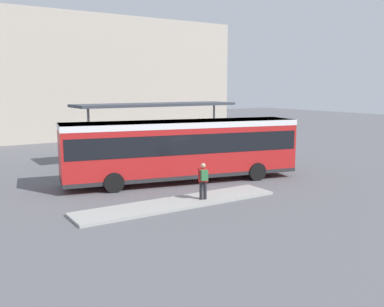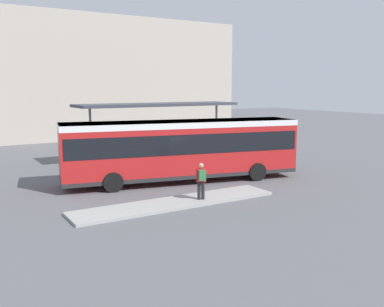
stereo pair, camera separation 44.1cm
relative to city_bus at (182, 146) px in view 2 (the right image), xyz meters
The scene contains 8 objects.
ground_plane 1.88m from the city_bus, 167.99° to the left, with size 120.00×120.00×0.00m, color #5B5B60.
curb_island 4.86m from the city_bus, 123.12° to the right, with size 9.20×1.80×0.12m.
city_bus is the anchor object (origin of this frame).
pedestrian_waiting 4.39m from the city_bus, 108.82° to the right, with size 0.45×0.49×1.60m.
bicycle_orange 11.93m from the city_bus, 25.34° to the left, with size 0.48×1.56×0.68m.
bicycle_blue 12.08m from the city_bus, 29.07° to the left, with size 0.48×1.79×0.77m.
station_shelter 7.40m from the city_bus, 73.05° to the left, with size 11.27×2.87×3.88m.
station_building 25.73m from the city_bus, 81.16° to the left, with size 27.96×10.41×11.75m.
Camera 2 is at (-11.09, -19.31, 4.96)m, focal length 40.00 mm.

